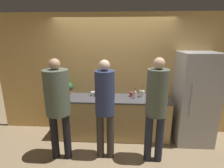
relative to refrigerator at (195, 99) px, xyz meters
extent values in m
plane|color=#9E8460|center=(-1.65, -0.29, -0.92)|extent=(14.00, 14.00, 0.00)
cube|color=#E0B266|center=(-1.65, 0.37, 0.38)|extent=(5.20, 0.06, 2.60)
cube|color=tan|center=(-1.65, 0.06, -0.49)|extent=(2.35, 0.61, 0.85)
cube|color=#4C4C51|center=(-1.65, 0.06, -0.05)|extent=(2.38, 0.64, 0.03)
cube|color=#B7B7BC|center=(0.00, 0.00, 0.00)|extent=(0.72, 0.69, 1.84)
cylinder|color=#99999E|center=(-0.21, -0.36, 0.09)|extent=(0.02, 0.02, 0.64)
cylinder|color=black|center=(-2.63, -0.72, -0.49)|extent=(0.13, 0.13, 0.86)
cylinder|color=black|center=(-2.41, -0.72, -0.49)|extent=(0.13, 0.13, 0.86)
cylinder|color=#515B4C|center=(-2.52, -0.72, 0.32)|extent=(0.41, 0.41, 0.75)
sphere|color=tan|center=(-2.52, -0.72, 0.78)|extent=(0.18, 0.18, 0.18)
cylinder|color=#38332D|center=(-1.83, -0.65, -0.50)|extent=(0.13, 0.13, 0.85)
cylinder|color=#38332D|center=(-1.65, -0.65, -0.50)|extent=(0.13, 0.13, 0.85)
cylinder|color=navy|center=(-1.74, -0.65, 0.30)|extent=(0.32, 0.32, 0.74)
sphere|color=beige|center=(-1.74, -0.65, 0.76)|extent=(0.18, 0.18, 0.18)
cylinder|color=#232838|center=(-0.99, -0.70, -0.48)|extent=(0.13, 0.13, 0.87)
cylinder|color=#232838|center=(-0.80, -0.70, -0.48)|extent=(0.13, 0.13, 0.87)
cylinder|color=#515B4C|center=(-0.90, -0.70, 0.33)|extent=(0.34, 0.34, 0.76)
sphere|color=#DBAD89|center=(-0.90, -0.70, 0.80)|extent=(0.18, 0.18, 0.18)
cylinder|color=#4C3323|center=(-1.73, -0.01, 0.01)|extent=(0.26, 0.26, 0.09)
ellipsoid|color=yellow|center=(-1.70, -0.01, 0.07)|extent=(0.15, 0.12, 0.04)
cylinder|color=silver|center=(-1.03, 0.15, 0.03)|extent=(0.10, 0.10, 0.13)
cylinder|color=#99754C|center=(-1.04, 0.15, 0.13)|extent=(0.01, 0.05, 0.22)
cylinder|color=#99754C|center=(-1.02, 0.16, 0.13)|extent=(0.03, 0.04, 0.22)
cylinder|color=#99754C|center=(-1.03, 0.14, 0.13)|extent=(0.05, 0.01, 0.22)
cylinder|color=red|center=(-1.98, 0.13, 0.05)|extent=(0.07, 0.07, 0.17)
cylinder|color=red|center=(-1.98, 0.13, 0.16)|extent=(0.03, 0.03, 0.05)
cylinder|color=black|center=(-1.98, 0.13, 0.20)|extent=(0.04, 0.04, 0.02)
cylinder|color=silver|center=(-1.19, 0.04, 0.04)|extent=(0.06, 0.06, 0.15)
cylinder|color=silver|center=(-1.19, 0.04, 0.14)|extent=(0.03, 0.03, 0.05)
cylinder|color=black|center=(-1.19, 0.04, 0.17)|extent=(0.03, 0.03, 0.02)
cylinder|color=#A33D33|center=(-1.26, 0.15, 0.02)|extent=(0.07, 0.07, 0.10)
cylinder|color=white|center=(-2.08, 0.15, 0.01)|extent=(0.10, 0.10, 0.09)
cylinder|color=#9E6042|center=(-2.64, 0.26, 0.01)|extent=(0.15, 0.15, 0.08)
sphere|color=#2D6B33|center=(-2.64, 0.26, 0.13)|extent=(0.19, 0.19, 0.19)
camera|label=1|loc=(-1.46, -3.39, 1.20)|focal=28.00mm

